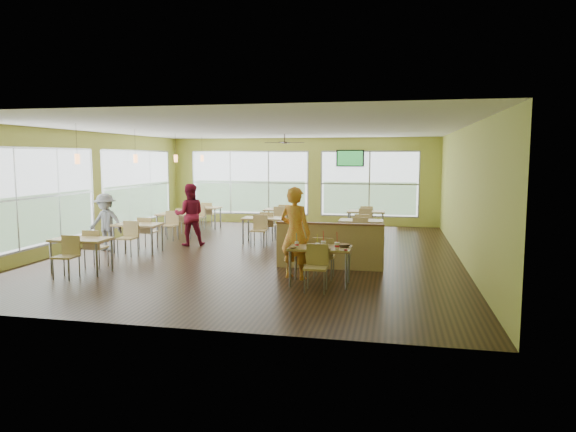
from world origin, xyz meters
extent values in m
plane|color=black|center=(0.00, 0.00, 0.00)|extent=(12.00, 12.00, 0.00)
plane|color=white|center=(0.00, 0.00, 3.20)|extent=(12.00, 12.00, 0.00)
cube|color=#AFB74A|center=(0.00, 6.00, 1.60)|extent=(10.00, 0.04, 3.20)
cube|color=#AFB74A|center=(0.00, -6.00, 1.60)|extent=(10.00, 0.04, 3.20)
cube|color=#AFB74A|center=(-5.00, 0.00, 1.60)|extent=(0.04, 12.00, 3.20)
cube|color=#AFB74A|center=(5.00, 0.00, 1.60)|extent=(0.04, 12.00, 3.20)
cube|color=white|center=(-4.98, -2.00, 1.53)|extent=(0.02, 4.50, 2.35)
cube|color=white|center=(-4.98, 3.00, 1.53)|extent=(0.02, 4.50, 2.35)
cube|color=white|center=(-2.00, 5.98, 1.53)|extent=(4.50, 0.02, 2.35)
cube|color=white|center=(2.50, 5.98, 1.53)|extent=(3.50, 0.02, 2.35)
cube|color=#B7BABC|center=(-4.97, 0.50, 0.35)|extent=(0.04, 9.40, 0.05)
cube|color=#B7BABC|center=(0.25, 5.97, 0.35)|extent=(8.00, 0.04, 0.05)
cube|color=tan|center=(2.00, -3.00, 0.73)|extent=(1.20, 0.70, 0.04)
cube|color=brown|center=(2.00, -3.00, 0.70)|extent=(1.22, 0.71, 0.01)
cylinder|color=slate|center=(1.46, -3.29, 0.35)|extent=(0.05, 0.05, 0.71)
cylinder|color=slate|center=(2.54, -3.29, 0.35)|extent=(0.05, 0.05, 0.71)
cylinder|color=slate|center=(1.46, -2.71, 0.35)|extent=(0.05, 0.05, 0.71)
cylinder|color=slate|center=(2.54, -2.71, 0.35)|extent=(0.05, 0.05, 0.71)
cube|color=tan|center=(2.00, -2.45, 0.45)|extent=(0.42, 0.42, 0.04)
cube|color=tan|center=(2.00, -2.26, 0.67)|extent=(0.42, 0.04, 0.40)
cube|color=tan|center=(2.00, -3.55, 0.45)|extent=(0.42, 0.42, 0.04)
cube|color=tan|center=(2.00, -3.74, 0.67)|extent=(0.42, 0.04, 0.40)
cube|color=tan|center=(2.00, -1.55, 0.50)|extent=(2.40, 0.12, 1.00)
cube|color=brown|center=(2.00, -1.55, 1.02)|extent=(2.40, 0.14, 0.04)
cube|color=tan|center=(-3.20, -3.00, 0.73)|extent=(1.20, 0.70, 0.04)
cube|color=brown|center=(-3.20, -3.00, 0.70)|extent=(1.22, 0.71, 0.01)
cylinder|color=slate|center=(-3.74, -3.29, 0.35)|extent=(0.05, 0.05, 0.71)
cylinder|color=slate|center=(-2.66, -3.29, 0.35)|extent=(0.05, 0.05, 0.71)
cylinder|color=slate|center=(-3.74, -2.71, 0.35)|extent=(0.05, 0.05, 0.71)
cylinder|color=slate|center=(-2.66, -2.71, 0.35)|extent=(0.05, 0.05, 0.71)
cube|color=tan|center=(-3.20, -2.45, 0.45)|extent=(0.42, 0.42, 0.04)
cube|color=tan|center=(-3.20, -2.26, 0.67)|extent=(0.42, 0.04, 0.40)
cube|color=tan|center=(-3.20, -3.55, 0.45)|extent=(0.42, 0.42, 0.04)
cube|color=tan|center=(-3.20, -3.74, 0.67)|extent=(0.42, 0.04, 0.40)
cube|color=tan|center=(-3.20, -0.50, 0.73)|extent=(1.20, 0.70, 0.04)
cube|color=brown|center=(-3.20, -0.50, 0.70)|extent=(1.22, 0.71, 0.01)
cylinder|color=slate|center=(-3.74, -0.79, 0.35)|extent=(0.05, 0.05, 0.71)
cylinder|color=slate|center=(-2.66, -0.79, 0.35)|extent=(0.05, 0.05, 0.71)
cylinder|color=slate|center=(-3.74, -0.21, 0.35)|extent=(0.05, 0.05, 0.71)
cylinder|color=slate|center=(-2.66, -0.21, 0.35)|extent=(0.05, 0.05, 0.71)
cube|color=tan|center=(-3.20, 0.05, 0.45)|extent=(0.42, 0.42, 0.04)
cube|color=tan|center=(-3.20, 0.24, 0.67)|extent=(0.42, 0.04, 0.40)
cube|color=tan|center=(-3.20, -1.05, 0.45)|extent=(0.42, 0.42, 0.04)
cube|color=tan|center=(-3.20, -1.24, 0.67)|extent=(0.42, 0.04, 0.40)
cube|color=tan|center=(-3.20, 2.00, 0.73)|extent=(1.20, 0.70, 0.04)
cube|color=brown|center=(-3.20, 2.00, 0.70)|extent=(1.22, 0.71, 0.01)
cylinder|color=slate|center=(-3.74, 1.71, 0.35)|extent=(0.05, 0.05, 0.71)
cylinder|color=slate|center=(-2.66, 1.71, 0.35)|extent=(0.05, 0.05, 0.71)
cylinder|color=slate|center=(-3.74, 2.29, 0.35)|extent=(0.05, 0.05, 0.71)
cylinder|color=slate|center=(-2.66, 2.29, 0.35)|extent=(0.05, 0.05, 0.71)
cube|color=tan|center=(-3.20, 2.55, 0.45)|extent=(0.42, 0.42, 0.04)
cube|color=tan|center=(-3.20, 2.74, 0.67)|extent=(0.42, 0.04, 0.40)
cube|color=tan|center=(-3.20, 1.45, 0.45)|extent=(0.42, 0.42, 0.04)
cube|color=tan|center=(-3.20, 1.26, 0.67)|extent=(0.42, 0.04, 0.40)
cube|color=tan|center=(-3.20, 4.20, 0.73)|extent=(1.20, 0.70, 0.04)
cube|color=brown|center=(-3.20, 4.20, 0.70)|extent=(1.22, 0.71, 0.01)
cylinder|color=slate|center=(-3.74, 3.91, 0.35)|extent=(0.05, 0.05, 0.71)
cylinder|color=slate|center=(-2.66, 3.91, 0.35)|extent=(0.05, 0.05, 0.71)
cylinder|color=slate|center=(-3.74, 4.49, 0.35)|extent=(0.05, 0.05, 0.71)
cylinder|color=slate|center=(-2.66, 4.49, 0.35)|extent=(0.05, 0.05, 0.71)
cube|color=tan|center=(-3.20, 4.75, 0.45)|extent=(0.42, 0.42, 0.04)
cube|color=tan|center=(-3.20, 4.94, 0.67)|extent=(0.42, 0.04, 0.40)
cube|color=tan|center=(-3.20, 3.65, 0.45)|extent=(0.42, 0.42, 0.04)
cube|color=tan|center=(-3.20, 3.46, 0.67)|extent=(0.42, 0.04, 0.40)
cube|color=tan|center=(-0.30, 1.50, 0.73)|extent=(1.20, 0.70, 0.04)
cube|color=brown|center=(-0.30, 1.50, 0.70)|extent=(1.22, 0.71, 0.01)
cylinder|color=slate|center=(-0.84, 1.21, 0.35)|extent=(0.05, 0.05, 0.71)
cylinder|color=slate|center=(0.24, 1.21, 0.35)|extent=(0.05, 0.05, 0.71)
cylinder|color=slate|center=(-0.84, 1.79, 0.35)|extent=(0.05, 0.05, 0.71)
cylinder|color=slate|center=(0.24, 1.79, 0.35)|extent=(0.05, 0.05, 0.71)
cube|color=tan|center=(-0.30, 2.05, 0.45)|extent=(0.42, 0.42, 0.04)
cube|color=tan|center=(-0.30, 2.24, 0.67)|extent=(0.42, 0.04, 0.40)
cube|color=tan|center=(-0.30, 0.95, 0.45)|extent=(0.42, 0.42, 0.04)
cube|color=tan|center=(-0.30, 0.76, 0.67)|extent=(0.42, 0.04, 0.40)
cube|color=tan|center=(-0.30, 4.00, 0.73)|extent=(1.20, 0.70, 0.04)
cube|color=brown|center=(-0.30, 4.00, 0.70)|extent=(1.22, 0.71, 0.01)
cylinder|color=slate|center=(-0.84, 3.71, 0.35)|extent=(0.05, 0.05, 0.71)
cylinder|color=slate|center=(0.24, 3.71, 0.35)|extent=(0.05, 0.05, 0.71)
cylinder|color=slate|center=(-0.84, 4.29, 0.35)|extent=(0.05, 0.05, 0.71)
cylinder|color=slate|center=(0.24, 4.29, 0.35)|extent=(0.05, 0.05, 0.71)
cube|color=tan|center=(-0.30, 4.55, 0.45)|extent=(0.42, 0.42, 0.04)
cube|color=tan|center=(-0.30, 4.74, 0.67)|extent=(0.42, 0.04, 0.40)
cube|color=tan|center=(-0.30, 3.45, 0.45)|extent=(0.42, 0.42, 0.04)
cube|color=tan|center=(-0.30, 3.26, 0.67)|extent=(0.42, 0.04, 0.40)
cube|color=tan|center=(2.50, 1.50, 0.73)|extent=(1.20, 0.70, 0.04)
cube|color=brown|center=(2.50, 1.50, 0.70)|extent=(1.22, 0.71, 0.01)
cylinder|color=slate|center=(1.96, 1.21, 0.35)|extent=(0.05, 0.05, 0.71)
cylinder|color=slate|center=(3.04, 1.21, 0.35)|extent=(0.05, 0.05, 0.71)
cylinder|color=slate|center=(1.96, 1.79, 0.35)|extent=(0.05, 0.05, 0.71)
cylinder|color=slate|center=(3.04, 1.79, 0.35)|extent=(0.05, 0.05, 0.71)
cube|color=tan|center=(2.50, 2.05, 0.45)|extent=(0.42, 0.42, 0.04)
cube|color=tan|center=(2.50, 2.24, 0.67)|extent=(0.42, 0.04, 0.40)
cube|color=tan|center=(2.50, 0.95, 0.45)|extent=(0.42, 0.42, 0.04)
cube|color=tan|center=(2.50, 0.76, 0.67)|extent=(0.42, 0.04, 0.40)
cube|color=tan|center=(2.50, 4.00, 0.73)|extent=(1.20, 0.70, 0.04)
cube|color=brown|center=(2.50, 4.00, 0.70)|extent=(1.22, 0.71, 0.01)
cylinder|color=slate|center=(1.96, 3.71, 0.35)|extent=(0.05, 0.05, 0.71)
cylinder|color=slate|center=(3.04, 3.71, 0.35)|extent=(0.05, 0.05, 0.71)
cylinder|color=slate|center=(1.96, 4.29, 0.35)|extent=(0.05, 0.05, 0.71)
cylinder|color=slate|center=(3.04, 4.29, 0.35)|extent=(0.05, 0.05, 0.71)
cube|color=tan|center=(2.50, 4.55, 0.45)|extent=(0.42, 0.42, 0.04)
cube|color=tan|center=(2.50, 4.74, 0.67)|extent=(0.42, 0.04, 0.40)
cube|color=tan|center=(2.50, 3.45, 0.45)|extent=(0.42, 0.42, 0.04)
cube|color=tan|center=(2.50, 3.26, 0.67)|extent=(0.42, 0.04, 0.40)
cylinder|color=#2D2119|center=(-3.20, -3.00, 2.85)|extent=(0.01, 0.01, 0.70)
cylinder|color=#FE954F|center=(-3.20, -3.00, 2.45)|extent=(0.11, 0.11, 0.22)
cylinder|color=#2D2119|center=(-3.20, -0.50, 2.85)|extent=(0.01, 0.01, 0.70)
cylinder|color=#FE954F|center=(-3.20, -0.50, 2.45)|extent=(0.11, 0.11, 0.22)
cylinder|color=#2D2119|center=(-3.20, 2.00, 2.85)|extent=(0.01, 0.01, 0.70)
cylinder|color=#FE954F|center=(-3.20, 2.00, 2.45)|extent=(0.11, 0.11, 0.22)
cylinder|color=#2D2119|center=(-3.20, 4.20, 2.85)|extent=(0.01, 0.01, 0.70)
cylinder|color=#FE954F|center=(-3.20, 4.20, 2.45)|extent=(0.11, 0.11, 0.22)
cylinder|color=#2D2119|center=(0.00, 3.00, 3.08)|extent=(0.03, 0.03, 0.24)
cylinder|color=#2D2119|center=(0.00, 3.00, 2.94)|extent=(0.16, 0.16, 0.06)
cube|color=#2D2119|center=(0.35, 3.00, 2.94)|extent=(0.55, 0.10, 0.01)
cube|color=#2D2119|center=(0.00, 3.35, 2.94)|extent=(0.10, 0.55, 0.01)
cube|color=#2D2119|center=(-0.35, 3.00, 2.94)|extent=(0.55, 0.10, 0.01)
cube|color=#2D2119|center=(0.00, 2.65, 2.94)|extent=(0.10, 0.55, 0.01)
cube|color=black|center=(1.80, 5.90, 2.45)|extent=(1.00, 0.06, 0.60)
cube|color=#278C3B|center=(1.80, 5.87, 2.45)|extent=(0.90, 0.01, 0.52)
imported|color=#EA531A|center=(1.42, -2.60, 0.95)|extent=(0.81, 0.67, 1.90)
imported|color=maroon|center=(-2.25, 0.72, 0.87)|extent=(1.04, 0.94, 1.75)
imported|color=slate|center=(-4.13, -0.50, 0.76)|extent=(1.03, 0.64, 1.53)
cone|color=white|center=(1.57, -3.16, 0.80)|extent=(0.08, 0.08, 0.10)
cylinder|color=red|center=(1.57, -3.16, 0.80)|extent=(0.07, 0.07, 0.03)
cylinder|color=white|center=(1.57, -3.16, 0.86)|extent=(0.08, 0.08, 0.01)
cylinder|color=#157FD0|center=(1.57, -3.16, 0.95)|extent=(0.01, 0.05, 0.19)
cone|color=white|center=(1.98, -3.22, 0.80)|extent=(0.08, 0.08, 0.11)
cylinder|color=red|center=(1.98, -3.22, 0.81)|extent=(0.07, 0.07, 0.03)
cylinder|color=white|center=(1.98, -3.22, 0.86)|extent=(0.08, 0.08, 0.01)
cylinder|color=#CFDC15|center=(1.98, -3.22, 0.96)|extent=(0.01, 0.05, 0.19)
cone|color=white|center=(2.08, -3.14, 0.81)|extent=(0.10, 0.10, 0.13)
cylinder|color=red|center=(2.08, -3.14, 0.82)|extent=(0.09, 0.09, 0.04)
cylinder|color=white|center=(2.08, -3.14, 0.89)|extent=(0.10, 0.10, 0.01)
cylinder|color=red|center=(2.08, -3.14, 1.00)|extent=(0.02, 0.06, 0.23)
cone|color=white|center=(2.35, -3.23, 0.82)|extent=(0.10, 0.10, 0.13)
cylinder|color=red|center=(2.35, -3.23, 0.82)|extent=(0.09, 0.09, 0.04)
cylinder|color=white|center=(2.35, -3.23, 0.89)|extent=(0.10, 0.10, 0.01)
cylinder|color=red|center=(2.35, -3.23, 1.00)|extent=(0.02, 0.06, 0.24)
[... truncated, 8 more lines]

